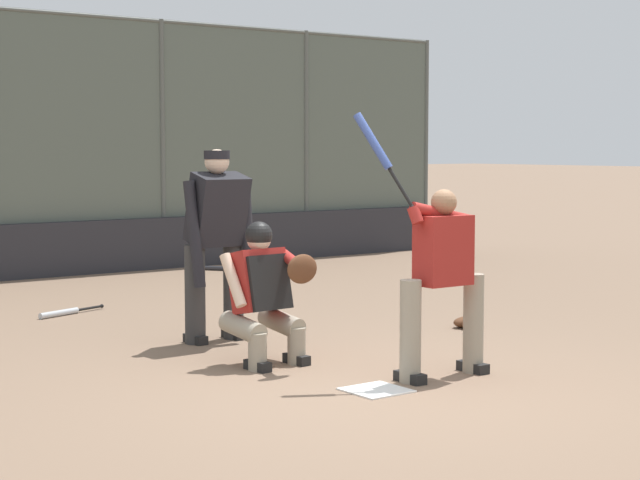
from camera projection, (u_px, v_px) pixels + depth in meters
The scene contains 8 objects.
ground_plane at pixel (376, 391), 7.97m from camera, with size 160.00×160.00×0.00m, color #7A604C.
home_plate_marker at pixel (376, 390), 7.97m from camera, with size 0.43×0.43×0.01m, color white.
batter_at_plate at pixel (441, 275), 8.37m from camera, with size 0.98×0.62×2.08m.
catcher_behind_plate at pixel (265, 291), 8.90m from camera, with size 0.64×0.75×1.20m.
umpire_home at pixel (217, 239), 9.90m from camera, with size 0.73×0.44×1.79m.
spare_bat_near_backstop at pixel (222, 268), 15.72m from camera, with size 0.58×0.74×0.07m.
spare_bat_by_padding at pixel (64, 312), 11.54m from camera, with size 0.87×0.35×0.07m.
fielding_glove_on_dirt at pixel (467, 322), 10.75m from camera, with size 0.31×0.24×0.11m.
Camera 1 is at (5.00, 6.05, 1.81)m, focal length 60.00 mm.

